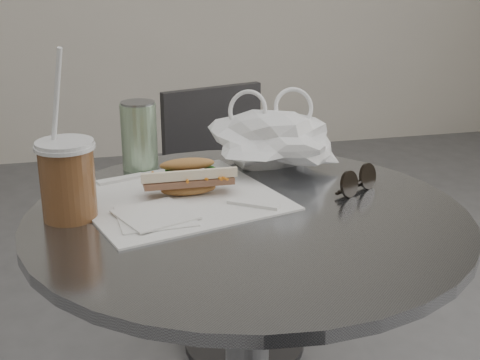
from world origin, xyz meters
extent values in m
cylinder|color=slate|center=(0.00, 0.20, 0.73)|extent=(0.76, 0.76, 0.02)
cylinder|color=#313133|center=(0.17, 0.91, 0.01)|extent=(0.37, 0.37, 0.02)
cylinder|color=#313133|center=(0.17, 0.91, 0.24)|extent=(0.06, 0.06, 0.49)
cylinder|color=#313133|center=(0.17, 0.91, 0.49)|extent=(0.41, 0.41, 0.02)
cube|color=#313133|center=(0.12, 1.09, 0.64)|extent=(0.32, 0.12, 0.28)
cube|color=white|center=(-0.11, 0.30, 0.74)|extent=(0.41, 0.40, 0.00)
ellipsoid|color=#BB8E47|center=(-0.09, 0.30, 0.75)|extent=(0.20, 0.07, 0.02)
cube|color=brown|center=(-0.09, 0.30, 0.77)|extent=(0.16, 0.05, 0.01)
ellipsoid|color=#BB8E47|center=(-0.09, 0.31, 0.79)|extent=(0.20, 0.07, 0.04)
cylinder|color=brown|center=(-0.29, 0.25, 0.80)|extent=(0.09, 0.09, 0.12)
cylinder|color=silver|center=(-0.29, 0.25, 0.87)|extent=(0.10, 0.10, 0.01)
cylinder|color=white|center=(-0.30, 0.26, 0.91)|extent=(0.05, 0.06, 0.23)
cylinder|color=black|center=(0.20, 0.24, 0.76)|extent=(0.05, 0.04, 0.05)
cylinder|color=black|center=(0.25, 0.27, 0.76)|extent=(0.05, 0.04, 0.05)
cube|color=black|center=(0.22, 0.25, 0.76)|extent=(0.02, 0.01, 0.00)
cube|color=white|center=(-0.16, 0.21, 0.74)|extent=(0.13, 0.13, 0.01)
cube|color=white|center=(-0.16, 0.21, 0.75)|extent=(0.15, 0.15, 0.00)
cylinder|color=#598F53|center=(-0.15, 0.49, 0.81)|extent=(0.07, 0.07, 0.13)
cylinder|color=slate|center=(-0.15, 0.49, 0.88)|extent=(0.07, 0.07, 0.00)
camera|label=1|loc=(-0.26, -0.82, 1.17)|focal=50.00mm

